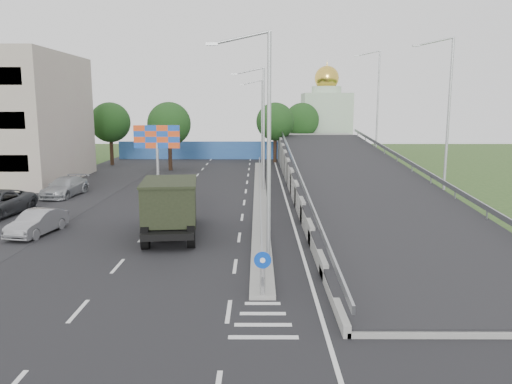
{
  "coord_description": "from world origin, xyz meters",
  "views": [
    {
      "loc": [
        -0.17,
        -15.54,
        7.15
      ],
      "look_at": [
        -0.29,
        13.09,
        2.2
      ],
      "focal_mm": 35.0,
      "sensor_mm": 36.0,
      "label": 1
    }
  ],
  "objects_px": {
    "billboard": "(157,140)",
    "dump_truck": "(171,203)",
    "church": "(326,118)",
    "sign_bollard": "(263,273)",
    "lamp_post_near": "(265,138)",
    "parked_car_d": "(65,187)",
    "lamp_post_mid": "(261,122)",
    "parked_car_b": "(37,223)",
    "lamp_post_far": "(260,117)"
  },
  "relations": [
    {
      "from": "dump_truck",
      "to": "lamp_post_near",
      "type": "bearing_deg",
      "value": -54.71
    },
    {
      "from": "sign_bollard",
      "to": "parked_car_b",
      "type": "relative_size",
      "value": 0.39
    },
    {
      "from": "church",
      "to": "parked_car_d",
      "type": "bearing_deg",
      "value": -125.24
    },
    {
      "from": "church",
      "to": "dump_truck",
      "type": "xyz_separation_m",
      "value": [
        -15.04,
        -48.24,
        -3.53
      ]
    },
    {
      "from": "lamp_post_near",
      "to": "church",
      "type": "distance_m",
      "value": 54.9
    },
    {
      "from": "dump_truck",
      "to": "parked_car_d",
      "type": "height_order",
      "value": "dump_truck"
    },
    {
      "from": "lamp_post_far",
      "to": "parked_car_b",
      "type": "distance_m",
      "value": 36.95
    },
    {
      "from": "parked_car_b",
      "to": "lamp_post_near",
      "type": "bearing_deg",
      "value": -14.35
    },
    {
      "from": "church",
      "to": "billboard",
      "type": "relative_size",
      "value": 2.51
    },
    {
      "from": "dump_truck",
      "to": "parked_car_b",
      "type": "relative_size",
      "value": 1.78
    },
    {
      "from": "church",
      "to": "sign_bollard",
      "type": "bearing_deg",
      "value": -99.81
    },
    {
      "from": "lamp_post_mid",
      "to": "parked_car_d",
      "type": "xyz_separation_m",
      "value": [
        -15.73,
        -2.27,
        -5.04
      ]
    },
    {
      "from": "dump_truck",
      "to": "parked_car_d",
      "type": "distance_m",
      "value": 16.01
    },
    {
      "from": "lamp_post_far",
      "to": "parked_car_d",
      "type": "height_order",
      "value": "lamp_post_far"
    },
    {
      "from": "sign_bollard",
      "to": "lamp_post_far",
      "type": "relative_size",
      "value": 0.17
    },
    {
      "from": "sign_bollard",
      "to": "parked_car_b",
      "type": "height_order",
      "value": "sign_bollard"
    },
    {
      "from": "church",
      "to": "dump_truck",
      "type": "relative_size",
      "value": 1.83
    },
    {
      "from": "sign_bollard",
      "to": "dump_truck",
      "type": "distance_m",
      "value": 10.85
    },
    {
      "from": "lamp_post_near",
      "to": "billboard",
      "type": "bearing_deg",
      "value": 112.49
    },
    {
      "from": "lamp_post_far",
      "to": "dump_truck",
      "type": "relative_size",
      "value": 1.34
    },
    {
      "from": "sign_bollard",
      "to": "lamp_post_near",
      "type": "distance_m",
      "value": 6.12
    },
    {
      "from": "lamp_post_near",
      "to": "lamp_post_far",
      "type": "bearing_deg",
      "value": 90.0
    },
    {
      "from": "church",
      "to": "billboard",
      "type": "bearing_deg",
      "value": -120.7
    },
    {
      "from": "lamp_post_near",
      "to": "lamp_post_far",
      "type": "xyz_separation_m",
      "value": [
        0.0,
        40.0,
        0.0
      ]
    },
    {
      "from": "sign_bollard",
      "to": "billboard",
      "type": "bearing_deg",
      "value": 109.21
    },
    {
      "from": "sign_bollard",
      "to": "lamp_post_far",
      "type": "height_order",
      "value": "lamp_post_far"
    },
    {
      "from": "lamp_post_near",
      "to": "parked_car_b",
      "type": "height_order",
      "value": "lamp_post_near"
    },
    {
      "from": "dump_truck",
      "to": "parked_car_b",
      "type": "distance_m",
      "value": 7.61
    },
    {
      "from": "church",
      "to": "parked_car_b",
      "type": "height_order",
      "value": "church"
    },
    {
      "from": "lamp_post_far",
      "to": "billboard",
      "type": "relative_size",
      "value": 1.83
    },
    {
      "from": "sign_bollard",
      "to": "church",
      "type": "relative_size",
      "value": 0.12
    },
    {
      "from": "lamp_post_mid",
      "to": "parked_car_d",
      "type": "height_order",
      "value": "lamp_post_mid"
    },
    {
      "from": "lamp_post_far",
      "to": "parked_car_b",
      "type": "xyz_separation_m",
      "value": [
        -12.68,
        -34.33,
        -5.11
      ]
    },
    {
      "from": "lamp_post_mid",
      "to": "lamp_post_far",
      "type": "bearing_deg",
      "value": 90.0
    },
    {
      "from": "lamp_post_mid",
      "to": "parked_car_b",
      "type": "height_order",
      "value": "lamp_post_mid"
    },
    {
      "from": "lamp_post_mid",
      "to": "dump_truck",
      "type": "distance_m",
      "value": 15.67
    },
    {
      "from": "dump_truck",
      "to": "lamp_post_far",
      "type": "bearing_deg",
      "value": 74.95
    },
    {
      "from": "billboard",
      "to": "dump_truck",
      "type": "relative_size",
      "value": 0.73
    },
    {
      "from": "lamp_post_mid",
      "to": "billboard",
      "type": "height_order",
      "value": "lamp_post_mid"
    },
    {
      "from": "billboard",
      "to": "dump_truck",
      "type": "xyz_separation_m",
      "value": [
        3.96,
        -16.24,
        -2.41
      ]
    },
    {
      "from": "lamp_post_near",
      "to": "church",
      "type": "height_order",
      "value": "church"
    },
    {
      "from": "church",
      "to": "lamp_post_near",
      "type": "bearing_deg",
      "value": -100.38
    },
    {
      "from": "lamp_post_far",
      "to": "parked_car_b",
      "type": "bearing_deg",
      "value": -110.26
    },
    {
      "from": "lamp_post_mid",
      "to": "lamp_post_near",
      "type": "bearing_deg",
      "value": -90.0
    },
    {
      "from": "lamp_post_near",
      "to": "dump_truck",
      "type": "relative_size",
      "value": 1.34
    },
    {
      "from": "lamp_post_near",
      "to": "parked_car_d",
      "type": "xyz_separation_m",
      "value": [
        -15.73,
        17.73,
        -5.04
      ]
    },
    {
      "from": "sign_bollard",
      "to": "church",
      "type": "bearing_deg",
      "value": 80.19
    },
    {
      "from": "parked_car_b",
      "to": "parked_car_d",
      "type": "height_order",
      "value": "parked_car_d"
    },
    {
      "from": "billboard",
      "to": "lamp_post_near",
      "type": "bearing_deg",
      "value": -67.51
    },
    {
      "from": "church",
      "to": "parked_car_d",
      "type": "xyz_separation_m",
      "value": [
        -25.62,
        -36.27,
        -4.55
      ]
    }
  ]
}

